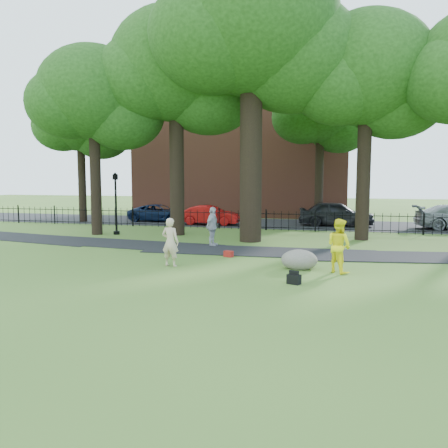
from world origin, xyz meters
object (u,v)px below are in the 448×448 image
(woman, at_px, (170,242))
(boulder, at_px, (299,258))
(big_tree, at_px, (255,35))
(man, at_px, (339,246))
(lamppost, at_px, (116,204))
(red_sedan, at_px, (210,215))

(woman, bearing_deg, boulder, -166.88)
(big_tree, distance_m, woman, 11.79)
(woman, bearing_deg, man, -171.81)
(boulder, bearing_deg, lamppost, 147.06)
(woman, relative_size, red_sedan, 0.43)
(boulder, height_order, lamppost, lamppost)
(woman, bearing_deg, red_sedan, -75.14)
(woman, height_order, lamppost, lamppost)
(woman, bearing_deg, big_tree, -99.42)
(big_tree, bearing_deg, lamppost, 175.07)
(lamppost, distance_m, red_sedan, 7.44)
(woman, distance_m, red_sedan, 14.41)
(boulder, distance_m, red_sedan, 15.26)
(man, xyz_separation_m, boulder, (-1.34, 0.30, -0.55))
(man, distance_m, red_sedan, 16.19)
(woman, xyz_separation_m, man, (5.90, 0.41, 0.03))
(woman, height_order, boulder, woman)
(man, height_order, lamppost, lamppost)
(woman, height_order, man, man)
(woman, height_order, red_sedan, woman)
(big_tree, bearing_deg, red_sedan, 121.76)
(woman, bearing_deg, lamppost, -46.59)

